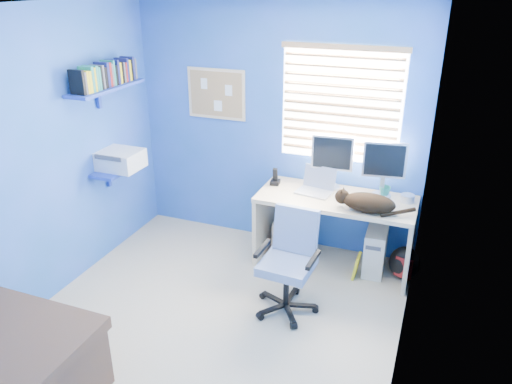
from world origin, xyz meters
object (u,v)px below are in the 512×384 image
at_px(desk, 334,232).
at_px(laptop, 315,182).
at_px(office_chair, 288,274).
at_px(tower_pc, 375,249).
at_px(cat, 369,203).

distance_m(desk, laptop, 0.53).
bearing_deg(office_chair, laptop, 91.62).
height_order(laptop, office_chair, laptop).
height_order(tower_pc, office_chair, office_chair).
bearing_deg(desk, tower_pc, 8.58).
bearing_deg(office_chair, desk, 76.31).
relative_size(laptop, office_chair, 0.37).
relative_size(desk, cat, 3.17).
relative_size(desk, laptop, 4.50).
distance_m(cat, tower_pc, 0.66).
bearing_deg(desk, laptop, 172.25).
bearing_deg(desk, office_chair, -103.69).
height_order(desk, office_chair, office_chair).
bearing_deg(desk, cat, -30.53).
relative_size(cat, tower_pc, 1.04).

